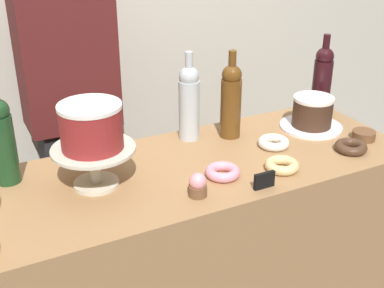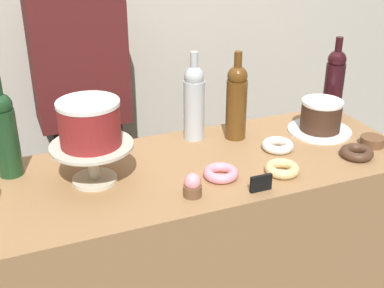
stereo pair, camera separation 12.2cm
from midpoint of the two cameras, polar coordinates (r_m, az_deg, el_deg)
name	(u,v)px [view 2 (the right image)]	position (r m, az deg, el deg)	size (l,w,h in m)	color
display_counter	(192,271)	(1.94, 1.86, -14.06)	(1.52, 0.56, 0.88)	#997047
cake_stand_pedestal	(93,156)	(1.58, -8.88, -1.34)	(0.25, 0.25, 0.13)	beige
white_layer_cake	(90,123)	(1.53, -9.15, 2.30)	(0.19, 0.19, 0.14)	maroon
silver_serving_platter	(319,131)	(2.01, 15.72, 1.43)	(0.24, 0.24, 0.01)	white
chocolate_round_cake	(321,115)	(1.99, 15.93, 3.09)	(0.15, 0.15, 0.12)	#3D2619
wine_bottle_amber	(236,101)	(1.85, 6.88, 4.79)	(0.08, 0.08, 0.33)	#5B3814
wine_bottle_dark_red	(334,82)	(2.12, 17.19, 6.56)	(0.08, 0.08, 0.33)	black
wine_bottle_clear	(194,101)	(1.83, 2.15, 4.77)	(0.08, 0.08, 0.33)	#B2BCC1
wine_bottle_green	(5,133)	(1.66, -18.19, 1.13)	(0.08, 0.08, 0.33)	#193D1E
cupcake_strawberry	(193,185)	(1.51, 2.38, -4.69)	(0.06, 0.06, 0.07)	brown
donut_glazed	(282,169)	(1.68, 12.10, -2.76)	(0.11, 0.11, 0.03)	#E0C17F
donut_chocolate	(357,153)	(1.85, 19.73, -0.95)	(0.11, 0.11, 0.03)	#472D1E
donut_pink	(221,173)	(1.62, 5.40, -3.28)	(0.11, 0.11, 0.03)	pink
donut_sugar	(277,145)	(1.83, 11.38, -0.14)	(0.11, 0.11, 0.03)	silver
cookie_stack	(372,141)	(1.95, 21.17, 0.25)	(0.08, 0.08, 0.03)	brown
price_sign_chalkboard	(261,183)	(1.56, 9.93, -4.38)	(0.07, 0.01, 0.05)	black
barista_figure	(84,122)	(2.17, -10.37, 2.42)	(0.36, 0.22, 1.60)	black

